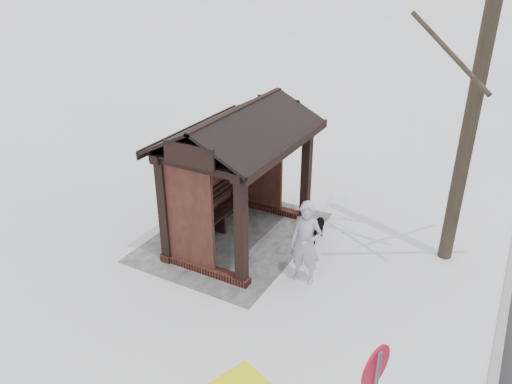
% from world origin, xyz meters
% --- Properties ---
extents(ground, '(120.00, 120.00, 0.00)m').
position_xyz_m(ground, '(0.00, 0.00, 0.00)').
color(ground, white).
rests_on(ground, ground).
extents(kerb, '(120.00, 0.15, 0.06)m').
position_xyz_m(kerb, '(0.00, 5.50, 0.01)').
color(kerb, gray).
rests_on(kerb, ground).
extents(trampled_patch, '(4.20, 3.20, 0.02)m').
position_xyz_m(trampled_patch, '(0.00, -0.20, 0.01)').
color(trampled_patch, gray).
rests_on(trampled_patch, ground).
extents(bus_shelter, '(3.60, 2.40, 3.09)m').
position_xyz_m(bus_shelter, '(0.00, -0.16, 2.17)').
color(bus_shelter, '#3A1615').
rests_on(bus_shelter, ground).
extents(pedestrian, '(0.43, 0.64, 1.73)m').
position_xyz_m(pedestrian, '(0.77, 1.91, 0.87)').
color(pedestrian, '#AC9FBB').
rests_on(pedestrian, ground).
extents(dog, '(0.76, 0.38, 0.63)m').
position_xyz_m(dog, '(-0.81, 1.46, 0.32)').
color(dog, black).
rests_on(dog, ground).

